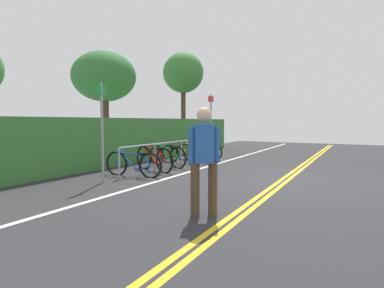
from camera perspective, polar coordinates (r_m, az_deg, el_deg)
ground_plane at (r=8.48m, az=16.45°, el=-6.18°), size 28.61×12.80×0.05m
centre_line_yellow_inner at (r=8.46m, az=16.99°, el=-6.03°), size 25.75×0.10×0.00m
centre_line_yellow_outer at (r=8.49m, az=15.92°, el=-5.97°), size 25.75×0.10×0.00m
bike_lane_stripe_white at (r=9.39m, az=0.01°, el=-4.86°), size 25.75×0.12×0.00m
bike_rack at (r=10.19m, az=-4.16°, el=-0.75°), size 4.78×0.05×0.81m
bicycle_0 at (r=8.60m, az=-10.46°, el=-3.54°), size 0.46×1.75×0.71m
bicycle_1 at (r=9.43m, az=-6.83°, el=-2.64°), size 0.65×1.67×0.77m
bicycle_2 at (r=10.26m, az=-4.45°, el=-2.20°), size 0.58×1.66×0.73m
bicycle_3 at (r=11.08m, az=-1.49°, el=-1.82°), size 0.59×1.64×0.69m
bicycle_4 at (r=11.85m, az=1.24°, el=-1.45°), size 0.66×1.69×0.68m
pedestrian at (r=4.86m, az=2.16°, el=-1.81°), size 0.34×0.40×1.67m
sign_post_near at (r=7.84m, az=-15.77°, el=3.64°), size 0.36×0.06×2.37m
sign_post_far at (r=13.24m, az=3.38°, el=4.33°), size 0.36×0.08×2.56m
hedge_backdrop at (r=12.63m, az=-8.83°, el=0.97°), size 13.73×1.23×1.57m
tree_mid at (r=14.31m, az=-15.43°, el=11.39°), size 2.69×2.69×4.42m
tree_far_right at (r=17.13m, az=-1.58°, el=12.45°), size 2.12×2.12×5.04m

